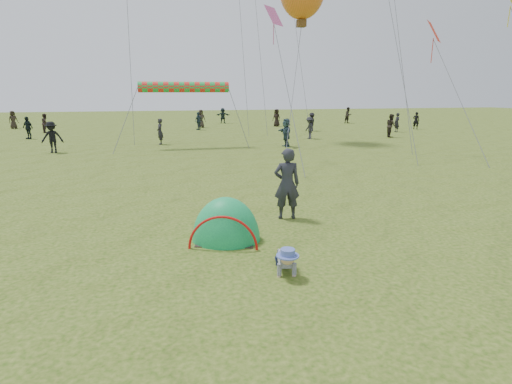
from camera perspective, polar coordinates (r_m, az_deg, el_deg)
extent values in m
plane|color=#20440A|center=(7.47, 4.79, -12.99)|extent=(140.00, 140.00, 0.00)
ellipsoid|color=#157A4B|center=(9.52, -4.27, -6.82)|extent=(1.90, 1.71, 2.07)
imported|color=#26272F|center=(10.83, 4.43, 1.17)|extent=(0.77, 0.56, 1.95)
imported|color=black|center=(40.34, 21.89, 9.44)|extent=(0.67, 0.68, 1.58)
imported|color=black|center=(32.50, 18.73, 8.97)|extent=(0.83, 0.97, 1.76)
imported|color=black|center=(25.63, -27.11, 6.98)|extent=(1.17, 0.71, 1.77)
imported|color=#302821|center=(39.58, -7.86, 10.35)|extent=(0.94, 0.71, 1.72)
imported|color=#283D45|center=(25.46, 4.33, 8.46)|extent=(0.63, 1.68, 1.78)
imported|color=black|center=(36.97, 19.48, 9.34)|extent=(0.42, 0.61, 1.62)
imported|color=black|center=(45.92, 13.04, 10.64)|extent=(1.01, 0.89, 1.74)
imported|color=#283C45|center=(37.19, -8.20, 10.01)|extent=(0.94, 0.94, 1.60)
imported|color=#232327|center=(30.05, 7.63, 9.07)|extent=(0.68, 1.08, 1.60)
imported|color=black|center=(44.34, -31.38, 8.80)|extent=(0.95, 0.94, 1.66)
imported|color=#1D2B31|center=(44.82, -4.75, 10.82)|extent=(1.61, 1.03, 1.66)
imported|color=black|center=(27.26, -13.56, 8.39)|extent=(0.42, 0.62, 1.69)
imported|color=#2F2220|center=(38.58, -27.85, 8.68)|extent=(0.63, 0.80, 1.60)
imported|color=black|center=(34.04, -29.82, 7.96)|extent=(1.01, 0.89, 1.64)
imported|color=black|center=(36.12, 7.95, 9.90)|extent=(1.10, 1.18, 1.60)
imported|color=black|center=(40.65, 2.95, 10.55)|extent=(0.96, 0.99, 1.72)
cylinder|color=red|center=(25.46, -10.23, 14.54)|extent=(5.43, 0.64, 0.64)
plane|color=red|center=(24.91, 24.09, 20.20)|extent=(1.36, 1.36, 1.11)
plane|color=#D14F8F|center=(21.02, 2.55, 23.86)|extent=(1.11, 1.11, 0.91)
plane|color=yellow|center=(24.44, 32.65, 22.03)|extent=(1.01, 1.01, 0.83)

